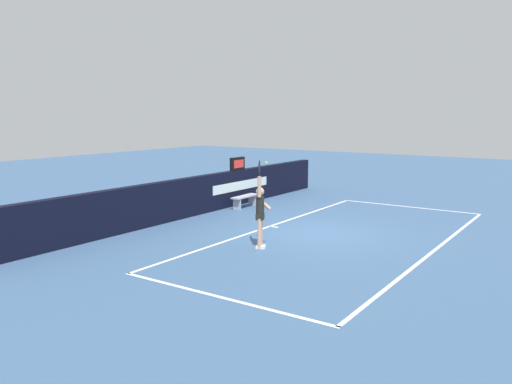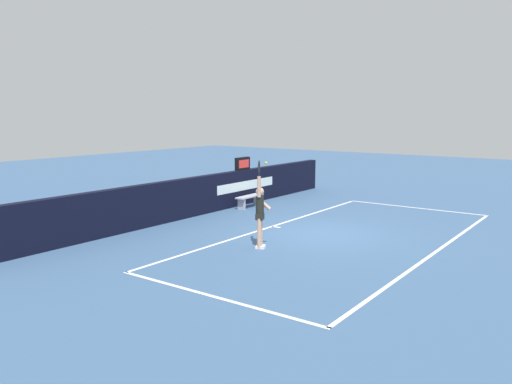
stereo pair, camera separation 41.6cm
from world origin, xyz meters
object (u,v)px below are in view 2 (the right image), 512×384
object	(u,v)px
tennis_ball	(266,163)
courtside_bench_near	(250,198)
speed_display	(242,164)
tennis_player	(260,212)

from	to	relation	value
tennis_ball	courtside_bench_near	world-z (taller)	tennis_ball
speed_display	tennis_ball	xyz separation A→B (m)	(-4.81, -4.47, 0.66)
speed_display	tennis_ball	distance (m)	6.60
speed_display	courtside_bench_near	size ratio (longest dim) A/B	0.57
speed_display	tennis_player	world-z (taller)	tennis_player
tennis_player	courtside_bench_near	distance (m)	5.92
speed_display	tennis_ball	size ratio (longest dim) A/B	11.90
tennis_player	tennis_ball	bearing A→B (deg)	-35.89
speed_display	tennis_player	size ratio (longest dim) A/B	0.34
speed_display	courtside_bench_near	xyz separation A→B (m)	(-0.39, -0.64, -1.25)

